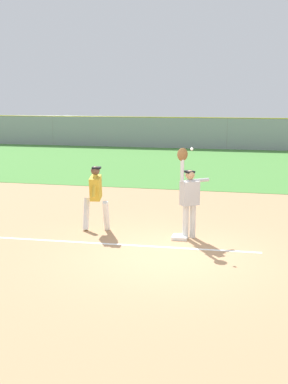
% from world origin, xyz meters
% --- Properties ---
extents(ground_plane, '(72.71, 72.71, 0.00)m').
position_xyz_m(ground_plane, '(0.00, 0.00, 0.00)').
color(ground_plane, tan).
extents(outfield_grass, '(49.43, 14.77, 0.01)m').
position_xyz_m(outfield_grass, '(0.00, 15.07, 0.01)').
color(outfield_grass, '#478438').
rests_on(outfield_grass, ground_plane).
extents(chalk_foul_line, '(12.00, 0.51, 0.01)m').
position_xyz_m(chalk_foul_line, '(-3.95, 0.48, 0.00)').
color(chalk_foul_line, white).
rests_on(chalk_foul_line, ground_plane).
extents(first_base, '(0.38, 0.38, 0.08)m').
position_xyz_m(first_base, '(0.05, 1.38, 0.04)').
color(first_base, white).
rests_on(first_base, ground_plane).
extents(fielder, '(0.78, 0.63, 2.28)m').
position_xyz_m(fielder, '(0.24, 1.50, 1.12)').
color(fielder, silver).
rests_on(fielder, ground_plane).
extents(runner, '(0.79, 0.84, 1.72)m').
position_xyz_m(runner, '(-2.23, 1.65, 1.00)').
color(runner, white).
rests_on(runner, ground_plane).
extents(baseball, '(0.07, 0.07, 0.07)m').
position_xyz_m(baseball, '(0.32, 1.28, 2.27)').
color(baseball, white).
extents(outfield_fence, '(49.51, 0.08, 2.11)m').
position_xyz_m(outfield_fence, '(-0.00, 22.46, 1.05)').
color(outfield_fence, '#93999E').
rests_on(outfield_fence, ground_plane).
extents(parked_car_red, '(4.52, 2.36, 1.25)m').
position_xyz_m(parked_car_red, '(-7.58, 26.01, 0.67)').
color(parked_car_red, '#B21E1E').
rests_on(parked_car_red, ground_plane).
extents(parked_car_black, '(4.52, 2.36, 1.25)m').
position_xyz_m(parked_car_black, '(-3.11, 26.32, 0.67)').
color(parked_car_black, black).
rests_on(parked_car_black, ground_plane).
extents(parked_car_green, '(4.59, 2.51, 1.25)m').
position_xyz_m(parked_car_green, '(1.34, 25.99, 0.67)').
color(parked_car_green, '#1E6B33').
rests_on(parked_car_green, ground_plane).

